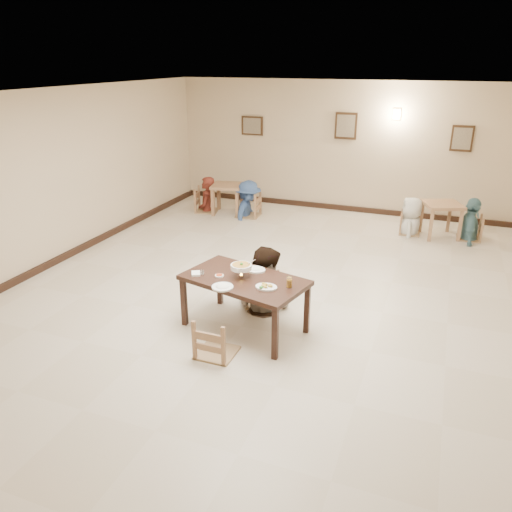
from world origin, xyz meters
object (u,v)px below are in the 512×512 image
at_px(main_table, 244,284).
at_px(curry_warmer, 241,267).
at_px(bg_chair_lr, 248,193).
at_px(bg_diner_c, 413,197).
at_px(chair_near, 216,319).
at_px(bg_chair_rr, 472,217).
at_px(bg_table_left, 228,190).
at_px(bg_diner_d, 475,198).
at_px(drink_glass, 289,282).
at_px(bg_chair_ll, 206,189).
at_px(main_diner, 264,247).
at_px(bg_diner_a, 206,177).
at_px(chair_far, 263,276).
at_px(bg_chair_rl, 411,214).
at_px(bg_diner_b, 248,181).
at_px(bg_table_right, 442,210).

xyz_separation_m(main_table, curry_warmer, (-0.05, 0.02, 0.23)).
bearing_deg(bg_chair_lr, bg_diner_c, 86.72).
relative_size(chair_near, bg_chair_rr, 1.06).
bearing_deg(bg_table_left, bg_diner_d, 1.06).
bearing_deg(main_table, bg_diner_d, 73.62).
relative_size(curry_warmer, drink_glass, 2.24).
distance_m(bg_chair_ll, bg_chair_lr, 1.07).
distance_m(main_diner, bg_diner_a, 5.12).
relative_size(curry_warmer, bg_chair_rr, 0.33).
height_order(main_table, chair_far, chair_far).
relative_size(bg_chair_ll, bg_chair_rr, 1.16).
xyz_separation_m(bg_chair_ll, bg_chair_lr, (1.07, -0.01, -0.00)).
relative_size(curry_warmer, bg_chair_ll, 0.28).
height_order(main_diner, bg_chair_ll, main_diner).
distance_m(chair_near, bg_chair_rr, 6.44).
bearing_deg(bg_table_left, bg_chair_rr, 1.06).
relative_size(bg_chair_rl, bg_diner_d, 0.51).
bearing_deg(curry_warmer, bg_diner_c, 69.70).
bearing_deg(bg_table_left, bg_diner_c, 0.19).
distance_m(chair_near, main_diner, 1.48).
bearing_deg(bg_chair_rl, bg_chair_rr, -88.84).
bearing_deg(bg_chair_rl, curry_warmer, 156.69).
distance_m(bg_chair_lr, bg_diner_d, 4.81).
bearing_deg(chair_far, bg_chair_rl, 58.64).
relative_size(chair_near, bg_chair_lr, 0.92).
bearing_deg(bg_diner_b, bg_diner_c, -91.92).
bearing_deg(bg_table_left, bg_chair_rl, 0.19).
height_order(chair_far, bg_diner_c, bg_diner_c).
height_order(bg_table_right, bg_diner_d, bg_diner_d).
distance_m(main_diner, bg_chair_ll, 5.13).
bearing_deg(bg_chair_rr, bg_chair_lr, -91.27).
relative_size(main_table, bg_table_left, 2.16).
height_order(bg_table_right, bg_chair_ll, bg_chair_ll).
distance_m(curry_warmer, bg_chair_rl, 5.22).
distance_m(main_table, curry_warmer, 0.23).
relative_size(drink_glass, bg_chair_lr, 0.13).
distance_m(bg_chair_rr, bg_diner_c, 1.20).
relative_size(main_table, drink_glass, 12.77).
relative_size(bg_chair_lr, bg_diner_b, 0.65).
height_order(chair_near, bg_diner_b, bg_diner_b).
distance_m(main_table, bg_diner_a, 5.68).
bearing_deg(bg_diner_d, curry_warmer, 146.90).
bearing_deg(bg_chair_lr, bg_chair_rl, 86.72).
height_order(bg_chair_lr, bg_diner_c, bg_diner_c).
bearing_deg(bg_table_left, curry_warmer, -64.05).
xyz_separation_m(bg_chair_rr, bg_diner_c, (-1.16, -0.08, 0.31)).
xyz_separation_m(main_diner, bg_table_left, (-2.44, 4.19, -0.39)).
distance_m(main_diner, bg_diner_c, 4.55).
bearing_deg(bg_diner_d, bg_table_right, 92.15).
height_order(bg_chair_ll, bg_diner_a, bg_diner_a).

